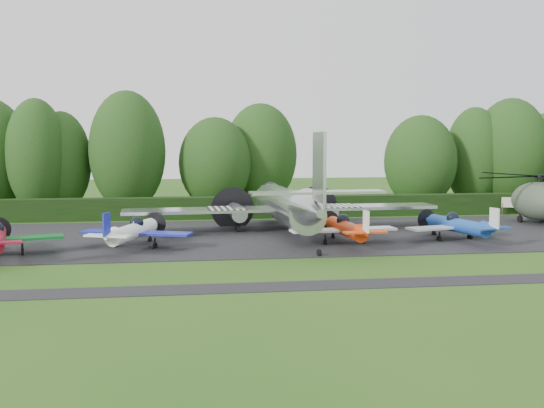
{
  "coord_description": "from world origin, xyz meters",
  "views": [
    {
      "loc": [
        -4.81,
        -35.01,
        7.22
      ],
      "look_at": [
        1.14,
        9.39,
        2.5
      ],
      "focal_mm": 40.0,
      "sensor_mm": 36.0,
      "label": 1
    }
  ],
  "objects": [
    {
      "name": "taxiway_verge",
      "position": [
        0.0,
        -6.0,
        0.0
      ],
      "size": [
        70.0,
        2.0,
        0.0
      ],
      "primitive_type": "cube",
      "color": "black",
      "rests_on": "ground"
    },
    {
      "name": "tree_9",
      "position": [
        -17.97,
        29.62,
        5.09
      ],
      "size": [
        5.92,
        5.92,
        10.21
      ],
      "color": "black",
      "rests_on": "ground"
    },
    {
      "name": "tree_8",
      "position": [
        26.62,
        29.27,
        5.44
      ],
      "size": [
        6.41,
        6.41,
        10.92
      ],
      "color": "black",
      "rests_on": "ground"
    },
    {
      "name": "tree_10",
      "position": [
        -11.2,
        28.12,
        6.12
      ],
      "size": [
        7.68,
        7.68,
        12.26
      ],
      "color": "black",
      "rests_on": "ground"
    },
    {
      "name": "sign_board",
      "position": [
        26.39,
        19.15,
        1.19
      ],
      "size": [
        3.13,
        0.12,
        1.76
      ],
      "rotation": [
        0.0,
        0.0,
        0.32
      ],
      "color": "#3F3326",
      "rests_on": "ground"
    },
    {
      "name": "tree_0",
      "position": [
        30.52,
        28.63,
        5.94
      ],
      "size": [
        8.24,
        8.24,
        11.9
      ],
      "color": "black",
      "rests_on": "ground"
    },
    {
      "name": "light_plane_blue",
      "position": [
        14.11,
        5.79,
        1.18
      ],
      "size": [
        7.35,
        7.73,
        2.83
      ],
      "rotation": [
        0.0,
        0.0,
        -0.26
      ],
      "color": "#1A459E",
      "rests_on": "ground"
    },
    {
      "name": "ground",
      "position": [
        0.0,
        0.0,
        0.0
      ],
      "size": [
        160.0,
        160.0,
        0.0
      ],
      "primitive_type": "plane",
      "color": "#245417",
      "rests_on": "ground"
    },
    {
      "name": "transport_plane",
      "position": [
        2.49,
        10.67,
        2.24
      ],
      "size": [
        25.03,
        19.2,
        8.02
      ],
      "rotation": [
        0.0,
        0.0,
        -0.06
      ],
      "color": "silver",
      "rests_on": "ground"
    },
    {
      "name": "tree_11",
      "position": [
        -20.05,
        28.06,
        5.69
      ],
      "size": [
        5.97,
        5.97,
        11.41
      ],
      "color": "black",
      "rests_on": "ground"
    },
    {
      "name": "tree_6",
      "position": [
        2.88,
        32.06,
        5.65
      ],
      "size": [
        8.12,
        8.12,
        11.31
      ],
      "color": "black",
      "rests_on": "ground"
    },
    {
      "name": "tree_1",
      "position": [
        -2.28,
        29.01,
        4.82
      ],
      "size": [
        7.61,
        7.61,
        9.66
      ],
      "color": "black",
      "rests_on": "ground"
    },
    {
      "name": "helicopter",
      "position": [
        24.9,
        13.36,
        2.3
      ],
      "size": [
        13.27,
        15.53,
        4.27
      ],
      "rotation": [
        0.0,
        0.0,
        -0.03
      ],
      "color": "#3A4636",
      "rests_on": "ground"
    },
    {
      "name": "tree_7",
      "position": [
        37.72,
        33.79,
        5.24
      ],
      "size": [
        6.75,
        6.75,
        10.5
      ],
      "color": "black",
      "rests_on": "ground"
    },
    {
      "name": "hedgerow",
      "position": [
        0.0,
        21.0,
        0.0
      ],
      "size": [
        90.0,
        1.6,
        2.0
      ],
      "primitive_type": "cube",
      "color": "black",
      "rests_on": "ground"
    },
    {
      "name": "light_plane_orange",
      "position": [
        5.73,
        5.23,
        1.2
      ],
      "size": [
        7.5,
        7.88,
        2.88
      ],
      "rotation": [
        0.0,
        0.0,
        -0.09
      ],
      "color": "#EA3B0D",
      "rests_on": "ground"
    },
    {
      "name": "apron",
      "position": [
        0.0,
        10.0,
        0.0
      ],
      "size": [
        70.0,
        18.0,
        0.01
      ],
      "primitive_type": "cube",
      "color": "black",
      "rests_on": "ground"
    },
    {
      "name": "tree_3",
      "position": [
        19.77,
        27.75,
        4.96
      ],
      "size": [
        7.77,
        7.77,
        9.93
      ],
      "color": "black",
      "rests_on": "ground"
    },
    {
      "name": "light_plane_white",
      "position": [
        -8.7,
        5.65,
        1.22
      ],
      "size": [
        7.62,
        8.01,
        2.93
      ],
      "rotation": [
        0.0,
        0.0,
        0.33
      ],
      "color": "white",
      "rests_on": "ground"
    }
  ]
}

